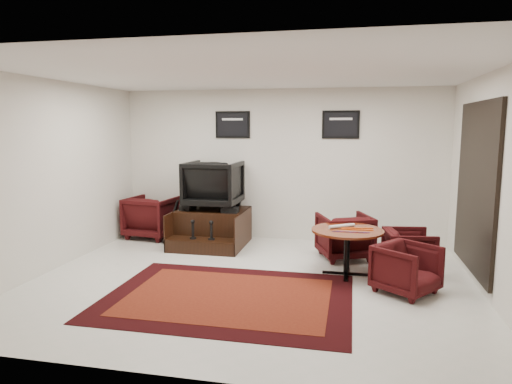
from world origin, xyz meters
TOP-DOWN VIEW (x-y plane):
  - ground at (0.00, 0.00)m, footprint 6.00×6.00m
  - room_shell at (0.41, 0.12)m, footprint 6.02×5.02m
  - area_rug at (-0.15, -0.64)m, footprint 3.04×2.28m
  - shine_podium at (-1.13, 1.82)m, footprint 1.24×1.27m
  - shine_chair at (-1.13, 1.95)m, footprint 0.95×0.89m
  - shoes_pair at (-1.54, 1.73)m, footprint 0.24×0.29m
  - polish_kit at (-0.73, 1.61)m, footprint 0.28×0.20m
  - umbrella_black at (-1.84, 1.65)m, footprint 0.31×0.12m
  - umbrella_hooked at (-1.85, 1.73)m, footprint 0.31×0.12m
  - armchair_side at (-2.41, 2.10)m, footprint 0.94×0.89m
  - meeting_table at (1.28, 0.57)m, footprint 1.02×1.02m
  - table_chair_back at (1.23, 1.42)m, footprint 0.98×0.96m
  - table_chair_window at (2.18, 0.94)m, footprint 0.71×0.74m
  - table_chair_corner at (2.04, -0.01)m, footprint 0.91×0.92m
  - paper_roll at (1.20, 0.67)m, footprint 0.37×0.28m
  - table_clutter at (1.39, 0.56)m, footprint 0.57×0.34m

SIDE VIEW (x-z plane):
  - ground at x=0.00m, z-range 0.00..0.00m
  - area_rug at x=-0.15m, z-range 0.00..0.01m
  - shine_podium at x=-1.13m, z-range -0.02..0.61m
  - table_chair_window at x=2.18m, z-range 0.00..0.69m
  - table_chair_corner at x=2.04m, z-range 0.00..0.70m
  - table_chair_back at x=1.23m, z-range 0.00..0.80m
  - umbrella_hooked at x=-1.85m, z-range 0.00..0.84m
  - umbrella_black at x=-1.84m, z-range 0.00..0.84m
  - armchair_side at x=-2.41m, z-range 0.00..0.88m
  - meeting_table at x=1.28m, z-range 0.25..0.91m
  - table_clutter at x=1.39m, z-range 0.67..0.68m
  - polish_kit at x=-0.73m, z-range 0.64..0.73m
  - shoes_pair at x=-1.54m, z-range 0.64..0.74m
  - paper_roll at x=1.20m, z-range 0.67..0.72m
  - shine_chair at x=-1.13m, z-range 0.64..1.60m
  - room_shell at x=0.41m, z-range 0.38..3.19m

